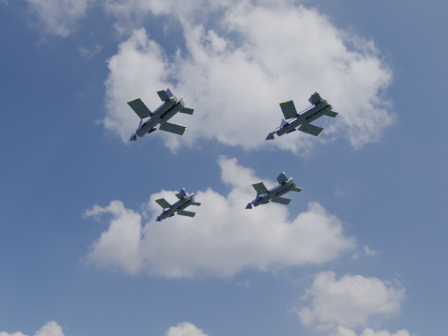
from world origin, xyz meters
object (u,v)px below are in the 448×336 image
(jet_left, at_px, (149,125))
(jet_right, at_px, (263,199))
(jet_lead, at_px, (169,212))
(jet_slot, at_px, (289,126))

(jet_left, distance_m, jet_right, 36.13)
(jet_lead, height_order, jet_slot, jet_slot)
(jet_left, relative_size, jet_slot, 1.04)
(jet_right, bearing_deg, jet_slot, -125.56)
(jet_left, bearing_deg, jet_lead, 43.32)
(jet_left, xyz_separation_m, jet_right, (20.72, 29.59, -0.41))
(jet_lead, relative_size, jet_right, 0.91)
(jet_lead, height_order, jet_right, jet_right)
(jet_lead, distance_m, jet_right, 23.53)
(jet_slot, bearing_deg, jet_left, 133.71)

